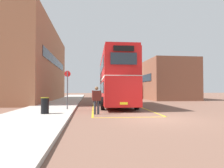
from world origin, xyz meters
TOP-DOWN VIEW (x-y plane):
  - ground_plane at (0.00, 14.40)m, footprint 135.60×135.60m
  - sidewalk_left at (-6.50, 16.80)m, footprint 4.00×57.60m
  - brick_building_left at (-11.08, 18.48)m, footprint 6.02×21.69m
  - depot_building_right at (8.82, 23.62)m, footprint 6.72×17.42m
  - double_decker_bus at (-1.02, 8.07)m, footprint 3.16×10.79m
  - single_deck_bus at (3.49, 25.32)m, footprint 3.06×8.58m
  - pedestrian_boarding at (-3.02, 2.27)m, footprint 0.58×0.26m
  - litter_bin at (-6.03, 1.81)m, footprint 0.48×0.48m
  - bus_stop_sign at (-5.02, 4.37)m, footprint 0.44×0.08m
  - bay_marking_yellow at (-1.05, 6.09)m, footprint 4.70×12.85m

SIDE VIEW (x-z plane):
  - ground_plane at x=0.00m, z-range 0.00..0.00m
  - bay_marking_yellow at x=-1.05m, z-range 0.00..0.01m
  - sidewalk_left at x=-6.50m, z-range 0.00..0.14m
  - litter_bin at x=-6.03m, z-range 0.14..1.09m
  - pedestrian_boarding at x=-3.02m, z-range 0.14..1.88m
  - single_deck_bus at x=3.49m, z-range 0.13..3.15m
  - bus_stop_sign at x=-5.02m, z-range 0.42..3.18m
  - double_decker_bus at x=-1.02m, z-range 0.14..4.89m
  - depot_building_right at x=8.82m, z-range 0.00..6.10m
  - brick_building_left at x=-11.08m, z-range 0.00..10.00m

